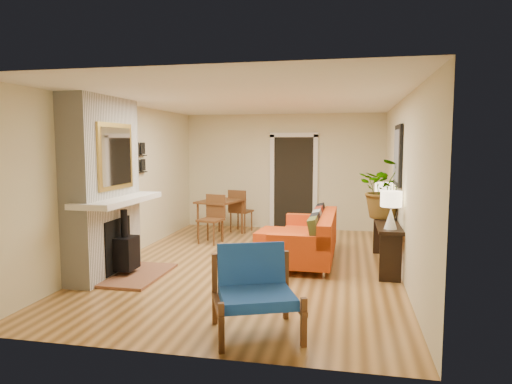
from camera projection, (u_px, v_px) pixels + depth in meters
room_shell at (307, 177)px, 9.65m from camera, size 6.50×6.50×6.50m
fireplace at (105, 191)px, 6.63m from camera, size 1.09×1.68×2.60m
sofa at (311, 238)px, 7.56m from camera, size 0.95×2.17×0.85m
ottoman at (281, 240)px, 8.06m from camera, size 0.87×0.87×0.40m
blue_chair at (254, 285)px, 4.70m from camera, size 1.08×1.07×0.88m
dining_table at (224, 207)px, 9.47m from camera, size 1.02×1.78×0.94m
console_table at (386, 230)px, 7.16m from camera, size 0.34×1.85×0.72m
lamp_near at (391, 205)px, 6.44m from camera, size 0.30×0.30×0.54m
lamp_far at (384, 194)px, 7.86m from camera, size 0.30×0.30×0.54m
houseplant at (385, 189)px, 7.38m from camera, size 0.91×0.80×0.97m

